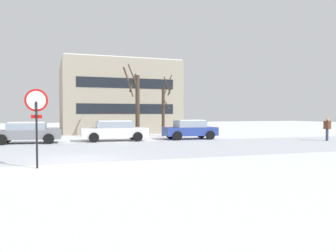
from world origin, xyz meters
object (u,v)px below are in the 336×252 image
Objects in this scene: parked_car_blue at (190,129)px; pedestrian_crossing at (327,127)px; stop_sign at (36,113)px; parked_car_white at (114,130)px; parked_car_gray at (27,132)px.

pedestrian_crossing is at bearing -28.30° from parked_car_blue.
stop_sign reaches higher than parked_car_blue.
parked_car_blue is 2.45× the size of pedestrian_crossing.
parked_car_white is at bearing 66.99° from stop_sign.
pedestrian_crossing is at bearing 18.33° from stop_sign.
stop_sign is at bearing -84.84° from parked_car_gray.
pedestrian_crossing reaches higher than parked_car_white.
parked_car_blue is at bearing 151.70° from pedestrian_crossing.
parked_car_gray is at bearing 95.16° from stop_sign.
stop_sign reaches higher than pedestrian_crossing.
stop_sign is at bearing -161.67° from pedestrian_crossing.
parked_car_white is (4.55, 10.71, -1.17)m from stop_sign.
parked_car_blue is (10.06, 10.57, -1.17)m from stop_sign.
stop_sign is at bearing -133.57° from parked_car_blue.
pedestrian_crossing is at bearing -18.48° from parked_car_white.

